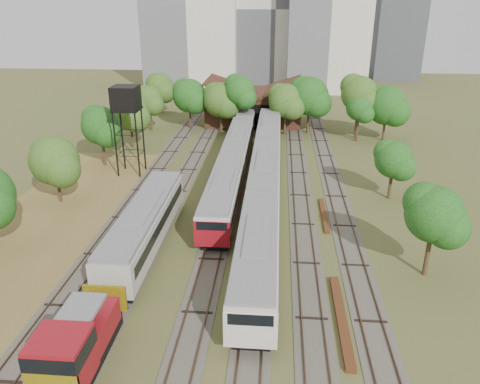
# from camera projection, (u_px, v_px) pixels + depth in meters

# --- Properties ---
(ground) EXTENTS (240.00, 240.00, 0.00)m
(ground) POSITION_uv_depth(u_px,v_px,m) (220.00, 346.00, 29.71)
(ground) COLOR #475123
(ground) RESTS_ON ground
(dry_grass_patch) EXTENTS (14.00, 60.00, 0.04)m
(dry_grass_patch) POSITION_uv_depth(u_px,v_px,m) (14.00, 267.00, 38.42)
(dry_grass_patch) COLOR brown
(dry_grass_patch) RESTS_ON ground
(tracks) EXTENTS (24.60, 80.00, 0.19)m
(tracks) POSITION_uv_depth(u_px,v_px,m) (241.00, 193.00, 52.75)
(tracks) COLOR #4C473D
(tracks) RESTS_ON ground
(railcar_red_set) EXTENTS (3.12, 34.58, 3.86)m
(railcar_red_set) POSITION_uv_depth(u_px,v_px,m) (232.00, 166.00, 55.17)
(railcar_red_set) COLOR black
(railcar_red_set) RESTS_ON ground
(railcar_green_set) EXTENTS (3.29, 52.07, 4.07)m
(railcar_green_set) POSITION_uv_depth(u_px,v_px,m) (265.00, 177.00, 51.65)
(railcar_green_set) COLOR black
(railcar_green_set) RESTS_ON ground
(railcar_rear) EXTENTS (2.86, 16.08, 3.53)m
(railcar_rear) POSITION_uv_depth(u_px,v_px,m) (247.00, 115.00, 80.31)
(railcar_rear) COLOR black
(railcar_rear) RESTS_ON ground
(shunter_locomotive) EXTENTS (2.97, 8.10, 3.89)m
(shunter_locomotive) POSITION_uv_depth(u_px,v_px,m) (76.00, 346.00, 26.95)
(shunter_locomotive) COLOR black
(shunter_locomotive) RESTS_ON ground
(old_grey_coach) EXTENTS (3.19, 18.00, 3.95)m
(old_grey_coach) POSITION_uv_depth(u_px,v_px,m) (145.00, 226.00, 40.60)
(old_grey_coach) COLOR black
(old_grey_coach) RESTS_ON ground
(water_tower) EXTENTS (3.14, 3.14, 10.87)m
(water_tower) POSITION_uv_depth(u_px,v_px,m) (126.00, 100.00, 55.52)
(water_tower) COLOR black
(water_tower) RESTS_ON ground
(rail_pile_near) EXTENTS (0.66, 9.91, 0.33)m
(rail_pile_near) POSITION_uv_depth(u_px,v_px,m) (341.00, 318.00, 31.99)
(rail_pile_near) COLOR #593019
(rail_pile_near) RESTS_ON ground
(rail_pile_far) EXTENTS (0.49, 7.88, 0.26)m
(rail_pile_far) POSITION_uv_depth(u_px,v_px,m) (324.00, 215.00, 47.31)
(rail_pile_far) COLOR #593019
(rail_pile_far) RESTS_ON ground
(maintenance_shed) EXTENTS (16.45, 11.55, 7.58)m
(maintenance_shed) POSITION_uv_depth(u_px,v_px,m) (254.00, 106.00, 82.00)
(maintenance_shed) COLOR #3A2315
(maintenance_shed) RESTS_ON ground
(tree_band_left) EXTENTS (8.89, 75.88, 8.42)m
(tree_band_left) POSITION_uv_depth(u_px,v_px,m) (85.00, 137.00, 55.59)
(tree_band_left) COLOR #382616
(tree_band_left) RESTS_ON ground
(tree_band_far) EXTENTS (42.47, 10.42, 9.68)m
(tree_band_far) POSITION_uv_depth(u_px,v_px,m) (279.00, 98.00, 73.67)
(tree_band_far) COLOR #382616
(tree_band_far) RESTS_ON ground
(tree_band_right) EXTENTS (4.64, 42.00, 7.53)m
(tree_band_right) POSITION_uv_depth(u_px,v_px,m) (391.00, 154.00, 49.91)
(tree_band_right) COLOR #382616
(tree_band_right) RESTS_ON ground
(tower_centre) EXTENTS (20.00, 18.00, 36.00)m
(tower_centre) POSITION_uv_depth(u_px,v_px,m) (276.00, 8.00, 114.63)
(tower_centre) COLOR beige
(tower_centre) RESTS_ON ground
(tower_far_right) EXTENTS (12.00, 12.00, 28.00)m
(tower_far_right) POSITION_uv_depth(u_px,v_px,m) (398.00, 24.00, 122.95)
(tower_far_right) COLOR #43474C
(tower_far_right) RESTS_ON ground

